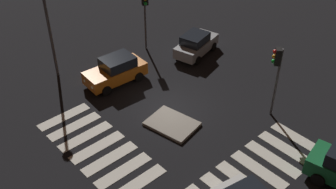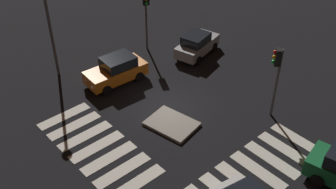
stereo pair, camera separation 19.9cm
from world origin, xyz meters
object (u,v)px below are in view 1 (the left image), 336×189
at_px(car_silver, 196,44).
at_px(street_lamp, 45,7).
at_px(traffic_island, 172,124).
at_px(car_orange, 116,71).
at_px(traffic_light_west, 145,6).
at_px(traffic_light_north, 277,66).

xyz_separation_m(car_silver, street_lamp, (-4.26, -8.87, 4.07)).
height_order(traffic_island, car_orange, car_orange).
bearing_deg(traffic_island, car_orange, 177.10).
bearing_deg(traffic_light_west, car_silver, 66.57).
relative_size(car_orange, street_lamp, 0.58).
bearing_deg(car_silver, street_lamp, 140.12).
relative_size(car_orange, traffic_light_north, 0.94).
bearing_deg(street_lamp, traffic_light_north, 30.59).
relative_size(traffic_island, traffic_light_west, 0.68).
bearing_deg(traffic_light_west, traffic_island, -0.86).
relative_size(traffic_light_west, street_lamp, 0.64).
distance_m(traffic_island, traffic_light_west, 9.46).
bearing_deg(street_lamp, car_orange, 36.93).
height_order(car_silver, street_lamp, street_lamp).
distance_m(traffic_light_west, traffic_light_north, 10.71).
xyz_separation_m(car_silver, traffic_light_west, (-2.92, -2.22, 2.61)).
xyz_separation_m(car_silver, car_orange, (-0.96, -6.39, 0.05)).
relative_size(car_silver, traffic_light_west, 0.89).
xyz_separation_m(traffic_island, street_lamp, (-8.98, -2.19, 4.80)).
bearing_deg(car_orange, traffic_light_west, -151.34).
xyz_separation_m(traffic_island, car_silver, (-4.73, 6.67, 0.72)).
height_order(car_orange, traffic_light_north, traffic_light_north).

